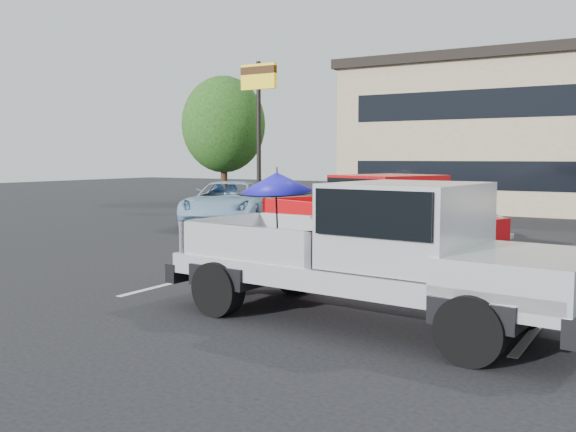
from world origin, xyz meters
name	(u,v)px	position (x,y,z in m)	size (l,w,h in m)	color
ground	(299,314)	(0.00, 0.00, 0.00)	(90.00, 90.00, 0.00)	black
stripe_left	(216,272)	(-3.00, 2.00, 0.00)	(0.12, 5.00, 0.01)	silver
stripe_right	(550,311)	(3.00, 2.00, 0.00)	(0.12, 5.00, 0.01)	silver
motel_sign	(259,96)	(-10.00, 14.00, 4.65)	(1.60, 0.22, 6.00)	black
tree_left	(224,125)	(-14.00, 17.00, 3.73)	(3.96, 3.96, 6.02)	#332114
silver_pickup	(390,246)	(1.33, 0.06, 1.05)	(5.84, 2.50, 2.06)	black
red_pickup	(382,216)	(-0.59, 4.36, 1.01)	(5.92, 3.90, 1.85)	black
silver_sedan	(404,219)	(-0.93, 6.50, 0.77)	(1.62, 4.65, 1.53)	silver
blue_suv	(229,203)	(-7.85, 9.01, 0.71)	(2.35, 5.11, 1.42)	#91B6D9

